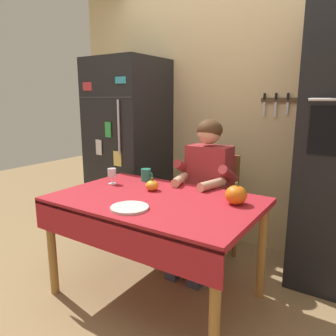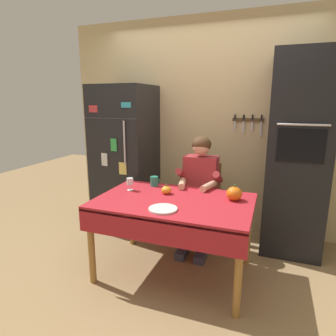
{
  "view_description": "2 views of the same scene",
  "coord_description": "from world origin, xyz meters",
  "px_view_note": "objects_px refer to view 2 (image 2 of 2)",
  "views": [
    {
      "loc": [
        1.22,
        -1.61,
        1.4
      ],
      "look_at": [
        0.03,
        0.21,
        0.93
      ],
      "focal_mm": 34.1,
      "sensor_mm": 36.0,
      "label": 1
    },
    {
      "loc": [
        0.81,
        -2.26,
        1.61
      ],
      "look_at": [
        -0.07,
        0.15,
        1.02
      ],
      "focal_mm": 30.97,
      "sensor_mm": 36.0,
      "label": 2
    }
  ],
  "objects_px": {
    "wall_oven": "(297,156)",
    "pumpkin_medium": "(234,194)",
    "chair_behind_person": "(203,198)",
    "wine_glass": "(130,182)",
    "seated_person": "(199,184)",
    "serving_tray": "(163,209)",
    "refrigerator": "(126,158)",
    "pumpkin_large": "(166,190)",
    "dining_table": "(173,209)",
    "coffee_mug": "(154,181)"
  },
  "relations": [
    {
      "from": "wall_oven",
      "to": "pumpkin_medium",
      "type": "distance_m",
      "value": 0.94
    },
    {
      "from": "wall_oven",
      "to": "chair_behind_person",
      "type": "bearing_deg",
      "value": -172.3
    },
    {
      "from": "wine_glass",
      "to": "pumpkin_medium",
      "type": "height_order",
      "value": "pumpkin_medium"
    },
    {
      "from": "seated_person",
      "to": "serving_tray",
      "type": "height_order",
      "value": "seated_person"
    },
    {
      "from": "refrigerator",
      "to": "chair_behind_person",
      "type": "xyz_separation_m",
      "value": [
        1.04,
        -0.09,
        -0.39
      ]
    },
    {
      "from": "wall_oven",
      "to": "seated_person",
      "type": "relative_size",
      "value": 1.69
    },
    {
      "from": "refrigerator",
      "to": "wine_glass",
      "type": "bearing_deg",
      "value": -59.04
    },
    {
      "from": "pumpkin_large",
      "to": "serving_tray",
      "type": "xyz_separation_m",
      "value": [
        0.12,
        -0.4,
        -0.03
      ]
    },
    {
      "from": "dining_table",
      "to": "coffee_mug",
      "type": "distance_m",
      "value": 0.51
    },
    {
      "from": "pumpkin_large",
      "to": "seated_person",
      "type": "bearing_deg",
      "value": 64.94
    },
    {
      "from": "refrigerator",
      "to": "coffee_mug",
      "type": "xyz_separation_m",
      "value": [
        0.62,
        -0.52,
        -0.11
      ]
    },
    {
      "from": "seated_person",
      "to": "serving_tray",
      "type": "bearing_deg",
      "value": -95.79
    },
    {
      "from": "wine_glass",
      "to": "pumpkin_large",
      "type": "height_order",
      "value": "wine_glass"
    },
    {
      "from": "coffee_mug",
      "to": "wall_oven",
      "type": "bearing_deg",
      "value": 22.04
    },
    {
      "from": "dining_table",
      "to": "pumpkin_medium",
      "type": "relative_size",
      "value": 9.59
    },
    {
      "from": "seated_person",
      "to": "wine_glass",
      "type": "distance_m",
      "value": 0.76
    },
    {
      "from": "dining_table",
      "to": "pumpkin_medium",
      "type": "bearing_deg",
      "value": 20.73
    },
    {
      "from": "pumpkin_large",
      "to": "wall_oven",
      "type": "bearing_deg",
      "value": 33.25
    },
    {
      "from": "refrigerator",
      "to": "wall_oven",
      "type": "relative_size",
      "value": 0.86
    },
    {
      "from": "seated_person",
      "to": "pumpkin_medium",
      "type": "relative_size",
      "value": 8.53
    },
    {
      "from": "wall_oven",
      "to": "chair_behind_person",
      "type": "relative_size",
      "value": 2.26
    },
    {
      "from": "coffee_mug",
      "to": "pumpkin_large",
      "type": "distance_m",
      "value": 0.3
    },
    {
      "from": "wine_glass",
      "to": "pumpkin_large",
      "type": "relative_size",
      "value": 1.28
    },
    {
      "from": "pumpkin_medium",
      "to": "serving_tray",
      "type": "xyz_separation_m",
      "value": [
        -0.51,
        -0.44,
        -0.05
      ]
    },
    {
      "from": "serving_tray",
      "to": "wine_glass",
      "type": "bearing_deg",
      "value": 142.5
    },
    {
      "from": "seated_person",
      "to": "coffee_mug",
      "type": "height_order",
      "value": "seated_person"
    },
    {
      "from": "pumpkin_medium",
      "to": "refrigerator",
      "type": "bearing_deg",
      "value": 154.77
    },
    {
      "from": "refrigerator",
      "to": "pumpkin_medium",
      "type": "relative_size",
      "value": 12.33
    },
    {
      "from": "chair_behind_person",
      "to": "seated_person",
      "type": "xyz_separation_m",
      "value": [
        -0.0,
        -0.19,
        0.23
      ]
    },
    {
      "from": "dining_table",
      "to": "wine_glass",
      "type": "relative_size",
      "value": 11.05
    },
    {
      "from": "wall_oven",
      "to": "wine_glass",
      "type": "relative_size",
      "value": 16.58
    },
    {
      "from": "pumpkin_large",
      "to": "serving_tray",
      "type": "bearing_deg",
      "value": -73.02
    },
    {
      "from": "chair_behind_person",
      "to": "coffee_mug",
      "type": "xyz_separation_m",
      "value": [
        -0.42,
        -0.43,
        0.28
      ]
    },
    {
      "from": "chair_behind_person",
      "to": "refrigerator",
      "type": "bearing_deg",
      "value": 175.02
    },
    {
      "from": "serving_tray",
      "to": "coffee_mug",
      "type": "bearing_deg",
      "value": 118.67
    },
    {
      "from": "wine_glass",
      "to": "serving_tray",
      "type": "bearing_deg",
      "value": -37.5
    },
    {
      "from": "chair_behind_person",
      "to": "wall_oven",
      "type": "bearing_deg",
      "value": 7.7
    },
    {
      "from": "refrigerator",
      "to": "seated_person",
      "type": "bearing_deg",
      "value": -15.06
    },
    {
      "from": "refrigerator",
      "to": "coffee_mug",
      "type": "relative_size",
      "value": 16.47
    },
    {
      "from": "pumpkin_large",
      "to": "dining_table",
      "type": "bearing_deg",
      "value": -51.56
    },
    {
      "from": "seated_person",
      "to": "pumpkin_large",
      "type": "xyz_separation_m",
      "value": [
        -0.21,
        -0.45,
        0.04
      ]
    },
    {
      "from": "wine_glass",
      "to": "pumpkin_medium",
      "type": "bearing_deg",
      "value": 3.36
    },
    {
      "from": "pumpkin_medium",
      "to": "seated_person",
      "type": "bearing_deg",
      "value": 136.02
    },
    {
      "from": "wall_oven",
      "to": "pumpkin_medium",
      "type": "xyz_separation_m",
      "value": [
        -0.54,
        -0.73,
        -0.25
      ]
    },
    {
      "from": "wall_oven",
      "to": "wine_glass",
      "type": "xyz_separation_m",
      "value": [
        -1.55,
        -0.79,
        -0.22
      ]
    },
    {
      "from": "refrigerator",
      "to": "seated_person",
      "type": "relative_size",
      "value": 1.45
    },
    {
      "from": "pumpkin_large",
      "to": "serving_tray",
      "type": "height_order",
      "value": "pumpkin_large"
    },
    {
      "from": "wall_oven",
      "to": "serving_tray",
      "type": "distance_m",
      "value": 1.6
    },
    {
      "from": "wall_oven",
      "to": "pumpkin_medium",
      "type": "bearing_deg",
      "value": -126.4
    },
    {
      "from": "pumpkin_medium",
      "to": "wine_glass",
      "type": "bearing_deg",
      "value": -176.64
    }
  ]
}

